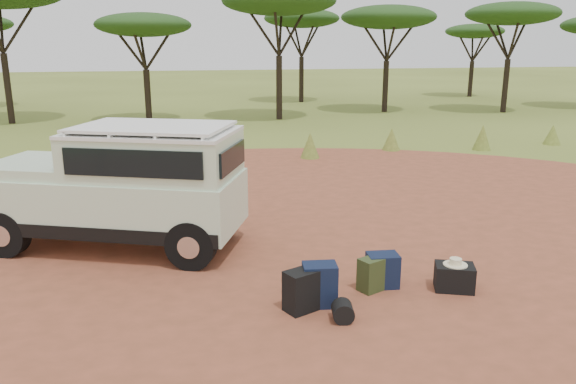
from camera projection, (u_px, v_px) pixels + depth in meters
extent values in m
plane|color=#5C6825|center=(264.00, 267.00, 8.94)|extent=(140.00, 140.00, 0.00)
cylinder|color=#994B32|center=(264.00, 267.00, 8.94)|extent=(23.00, 23.00, 0.01)
cone|color=#5C6825|center=(111.00, 150.00, 16.89)|extent=(0.60, 0.60, 0.70)
cone|color=#5C6825|center=(212.00, 145.00, 17.12)|extent=(0.60, 0.60, 0.90)
cone|color=#5C6825|center=(310.00, 145.00, 17.40)|extent=(0.60, 0.60, 0.80)
cone|color=#5C6825|center=(391.00, 139.00, 18.71)|extent=(0.60, 0.60, 0.75)
cone|color=#5C6825|center=(482.00, 137.00, 18.77)|extent=(0.60, 0.60, 0.85)
cone|color=#5C6825|center=(552.00, 135.00, 19.80)|extent=(0.60, 0.60, 0.70)
cylinder|color=black|center=(8.00, 89.00, 24.76)|extent=(0.28, 0.28, 3.06)
cylinder|color=black|center=(148.00, 96.00, 25.38)|extent=(0.28, 0.28, 2.34)
ellipsoid|color=#173D16|center=(143.00, 25.00, 24.59)|extent=(4.20, 4.20, 1.05)
cylinder|color=black|center=(279.00, 88.00, 26.21)|extent=(0.28, 0.28, 2.93)
ellipsoid|color=#173D16|center=(279.00, 1.00, 25.22)|extent=(5.20, 5.20, 1.30)
cylinder|color=black|center=(385.00, 87.00, 29.13)|extent=(0.28, 0.28, 2.61)
ellipsoid|color=#173D16|center=(388.00, 17.00, 28.25)|extent=(4.80, 4.80, 1.20)
cylinder|color=black|center=(505.00, 86.00, 28.98)|extent=(0.28, 0.28, 2.70)
ellipsoid|color=#173D16|center=(512.00, 14.00, 28.07)|extent=(4.60, 4.60, 1.15)
cylinder|color=black|center=(301.00, 80.00, 34.13)|extent=(0.28, 0.28, 2.70)
ellipsoid|color=#173D16|center=(302.00, 18.00, 33.22)|extent=(4.50, 4.50, 1.12)
cylinder|color=black|center=(471.00, 79.00, 37.68)|extent=(0.28, 0.28, 2.34)
ellipsoid|color=#173D16|center=(475.00, 31.00, 36.89)|extent=(3.80, 3.80, 0.95)
cube|color=beige|center=(115.00, 200.00, 9.67)|extent=(4.62, 3.26, 0.90)
cube|color=black|center=(117.00, 218.00, 9.76)|extent=(4.56, 3.26, 0.23)
cube|color=beige|center=(154.00, 155.00, 9.34)|extent=(3.09, 2.57, 0.71)
cube|color=white|center=(153.00, 132.00, 9.24)|extent=(3.11, 2.60, 0.06)
cube|color=white|center=(153.00, 126.00, 9.22)|extent=(2.87, 2.43, 0.05)
cube|color=beige|center=(40.00, 166.00, 9.75)|extent=(2.09, 2.13, 0.19)
cube|color=black|center=(82.00, 151.00, 9.55)|extent=(0.70, 1.39, 0.50)
cube|color=black|center=(132.00, 164.00, 8.51)|extent=(2.10, 0.90, 0.43)
cube|color=black|center=(173.00, 144.00, 10.15)|extent=(2.10, 0.90, 0.43)
cube|color=black|center=(233.00, 158.00, 9.12)|extent=(0.58, 1.32, 0.39)
cube|color=black|center=(3.00, 209.00, 10.10)|extent=(0.78, 1.64, 0.32)
cylinder|color=silver|center=(2.00, 175.00, 10.23)|extent=(0.14, 0.22, 0.21)
cylinder|color=black|center=(109.00, 148.00, 10.35)|extent=(0.10, 0.10, 0.78)
cylinder|color=black|center=(6.00, 234.00, 9.32)|extent=(0.84, 0.55, 0.80)
cylinder|color=black|center=(57.00, 208.00, 10.78)|extent=(0.84, 0.55, 0.80)
cylinder|color=black|center=(191.00, 245.00, 8.80)|extent=(0.84, 0.55, 0.80)
cylinder|color=black|center=(219.00, 216.00, 10.25)|extent=(0.84, 0.55, 0.80)
cube|color=black|center=(301.00, 291.00, 7.42)|extent=(0.50, 0.44, 0.57)
cube|color=#121A3A|center=(320.00, 285.00, 7.58)|extent=(0.50, 0.38, 0.60)
cube|color=#32421E|center=(372.00, 275.00, 8.04)|extent=(0.43, 0.38, 0.49)
cube|color=#121A3A|center=(382.00, 270.00, 8.19)|extent=(0.48, 0.38, 0.50)
cube|color=black|center=(454.00, 277.00, 8.08)|extent=(0.65, 0.56, 0.38)
cylinder|color=black|center=(343.00, 311.00, 7.17)|extent=(0.32, 0.32, 0.28)
cylinder|color=beige|center=(455.00, 265.00, 8.03)|extent=(0.34, 0.34, 0.01)
cylinder|color=beige|center=(456.00, 261.00, 8.02)|extent=(0.17, 0.17, 0.09)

